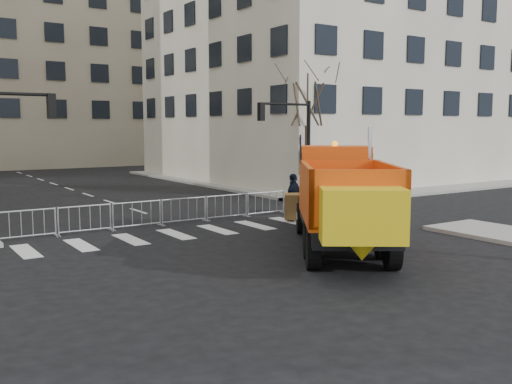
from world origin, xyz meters
TOP-DOWN VIEW (x-y plane):
  - ground at (0.00, 0.00)m, footprint 120.00×120.00m
  - sidewalk_back at (0.00, 8.50)m, footprint 64.00×5.00m
  - traffic_light_right at (8.50, 9.50)m, footprint 0.18×0.18m
  - crowd_barriers at (-0.75, 7.60)m, footprint 12.60×0.60m
  - street_tree at (9.20, 10.50)m, footprint 3.00×3.00m
  - plow_truck at (2.21, -0.12)m, footprint 8.24×10.17m
  - cop_a at (6.17, 3.70)m, footprint 0.60×0.39m
  - cop_b at (6.54, 5.56)m, footprint 1.07×0.99m
  - cop_c at (4.53, 5.55)m, footprint 1.31×0.97m
  - newspaper_box at (6.48, 6.70)m, footprint 0.55×0.52m

SIDE VIEW (x-z plane):
  - ground at x=0.00m, z-range 0.00..0.00m
  - sidewalk_back at x=0.00m, z-range 0.00..0.15m
  - crowd_barriers at x=-0.75m, z-range 0.00..1.10m
  - newspaper_box at x=6.48m, z-range 0.15..1.25m
  - cop_a at x=6.17m, z-range 0.00..1.63m
  - cop_b at x=6.54m, z-range 0.00..1.78m
  - cop_c at x=4.53m, z-range 0.00..2.06m
  - plow_truck at x=2.21m, z-range -0.23..3.83m
  - traffic_light_right at x=8.50m, z-range 0.00..5.40m
  - street_tree at x=9.20m, z-range 0.00..7.50m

